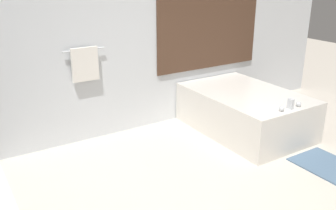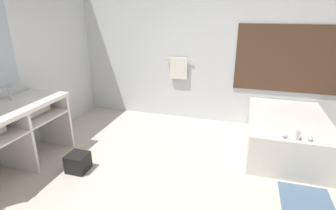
# 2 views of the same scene
# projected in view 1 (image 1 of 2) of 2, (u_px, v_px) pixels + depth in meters

# --- Properties ---
(wall_back_with_blinds) EXTENTS (7.40, 0.13, 2.70)m
(wall_back_with_blinds) POSITION_uv_depth(u_px,v_px,m) (109.00, 29.00, 4.47)
(wall_back_with_blinds) COLOR silver
(wall_back_with_blinds) RESTS_ON ground_plane
(bathtub) EXTENTS (1.08, 1.63, 0.65)m
(bathtub) POSITION_uv_depth(u_px,v_px,m) (245.00, 109.00, 4.90)
(bathtub) COLOR silver
(bathtub) RESTS_ON ground_plane
(bath_mat) EXTENTS (0.54, 0.66, 0.02)m
(bath_mat) POSITION_uv_depth(u_px,v_px,m) (327.00, 165.00, 4.10)
(bath_mat) COLOR slate
(bath_mat) RESTS_ON ground_plane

